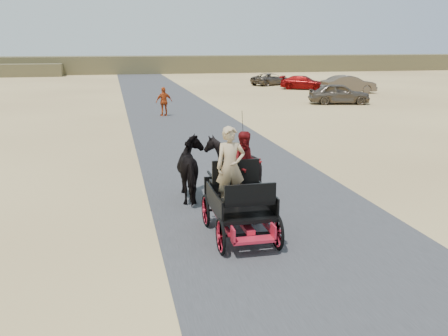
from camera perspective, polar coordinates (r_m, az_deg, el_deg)
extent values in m
plane|color=tan|center=(13.25, 4.92, -4.77)|extent=(140.00, 140.00, 0.00)
cube|color=#38383A|center=(13.25, 4.92, -4.75)|extent=(6.00, 140.00, 0.01)
cube|color=brown|center=(74.10, -9.84, 11.57)|extent=(140.00, 6.00, 2.40)
imported|color=black|center=(13.94, -3.46, -0.15)|extent=(0.91, 2.01, 1.70)
imported|color=black|center=(14.15, 0.94, 0.09)|extent=(1.37, 1.54, 1.70)
imported|color=tan|center=(11.01, 0.75, 0.14)|extent=(0.66, 0.43, 1.80)
imported|color=#660C0F|center=(11.68, 2.51, 0.37)|extent=(0.77, 0.60, 1.58)
imported|color=#B54014|center=(30.18, -6.87, 7.54)|extent=(1.08, 0.64, 1.73)
imported|color=brown|center=(36.99, 13.03, 8.28)|extent=(4.57, 2.62, 1.46)
imported|color=brown|center=(44.99, 14.07, 9.25)|extent=(4.68, 1.70, 1.54)
imported|color=maroon|center=(47.99, 9.08, 9.61)|extent=(4.64, 3.76, 1.26)
imported|color=brown|center=(52.43, 5.37, 10.07)|extent=(4.80, 3.75, 1.21)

